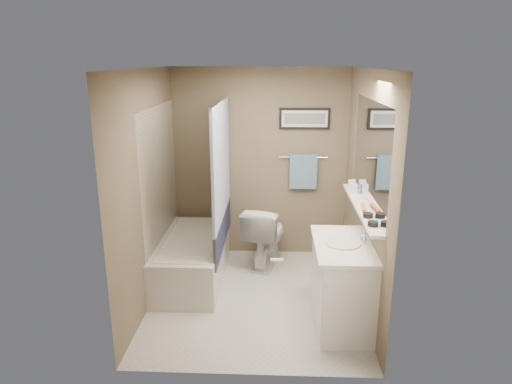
{
  "coord_description": "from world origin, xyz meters",
  "views": [
    {
      "loc": [
        0.2,
        -4.41,
        2.48
      ],
      "look_at": [
        0.0,
        0.15,
        1.15
      ],
      "focal_mm": 32.0,
      "sensor_mm": 36.0,
      "label": 1
    }
  ],
  "objects_px": {
    "candle_bowl_near": "(373,224)",
    "candle_bowl_far": "(368,215)",
    "toilet": "(265,235)",
    "vanity": "(342,286)",
    "soap_bottle": "(354,186)",
    "hair_brush_front": "(364,208)",
    "glass_jar": "(352,185)",
    "bathtub": "(193,259)"
  },
  "relations": [
    {
      "from": "glass_jar",
      "to": "soap_bottle",
      "type": "relative_size",
      "value": 0.68
    },
    {
      "from": "toilet",
      "to": "hair_brush_front",
      "type": "height_order",
      "value": "hair_brush_front"
    },
    {
      "from": "toilet",
      "to": "soap_bottle",
      "type": "xyz_separation_m",
      "value": [
        0.95,
        -0.58,
        0.8
      ]
    },
    {
      "from": "bathtub",
      "to": "candle_bowl_near",
      "type": "xyz_separation_m",
      "value": [
        1.79,
        -1.14,
        0.89
      ]
    },
    {
      "from": "bathtub",
      "to": "toilet",
      "type": "bearing_deg",
      "value": 28.27
    },
    {
      "from": "glass_jar",
      "to": "soap_bottle",
      "type": "height_order",
      "value": "soap_bottle"
    },
    {
      "from": "hair_brush_front",
      "to": "glass_jar",
      "type": "distance_m",
      "value": 0.72
    },
    {
      "from": "vanity",
      "to": "hair_brush_front",
      "type": "bearing_deg",
      "value": 41.5
    },
    {
      "from": "hair_brush_front",
      "to": "candle_bowl_near",
      "type": "bearing_deg",
      "value": -90.0
    },
    {
      "from": "hair_brush_front",
      "to": "bathtub",
      "type": "bearing_deg",
      "value": 158.51
    },
    {
      "from": "toilet",
      "to": "candle_bowl_near",
      "type": "xyz_separation_m",
      "value": [
        0.95,
        -1.58,
        0.75
      ]
    },
    {
      "from": "toilet",
      "to": "vanity",
      "type": "xyz_separation_m",
      "value": [
        0.76,
        -1.32,
        0.01
      ]
    },
    {
      "from": "vanity",
      "to": "hair_brush_front",
      "type": "relative_size",
      "value": 4.09
    },
    {
      "from": "candle_bowl_near",
      "to": "soap_bottle",
      "type": "height_order",
      "value": "soap_bottle"
    },
    {
      "from": "toilet",
      "to": "vanity",
      "type": "height_order",
      "value": "vanity"
    },
    {
      "from": "toilet",
      "to": "hair_brush_front",
      "type": "relative_size",
      "value": 3.52
    },
    {
      "from": "toilet",
      "to": "soap_bottle",
      "type": "height_order",
      "value": "soap_bottle"
    },
    {
      "from": "candle_bowl_far",
      "to": "hair_brush_front",
      "type": "xyz_separation_m",
      "value": [
        0.0,
        0.22,
        0.0
      ]
    },
    {
      "from": "vanity",
      "to": "candle_bowl_far",
      "type": "distance_m",
      "value": 0.76
    },
    {
      "from": "vanity",
      "to": "candle_bowl_near",
      "type": "relative_size",
      "value": 10.0
    },
    {
      "from": "candle_bowl_far",
      "to": "soap_bottle",
      "type": "bearing_deg",
      "value": 90.0
    },
    {
      "from": "vanity",
      "to": "candle_bowl_near",
      "type": "height_order",
      "value": "candle_bowl_near"
    },
    {
      "from": "vanity",
      "to": "hair_brush_front",
      "type": "distance_m",
      "value": 0.78
    },
    {
      "from": "candle_bowl_near",
      "to": "glass_jar",
      "type": "height_order",
      "value": "glass_jar"
    },
    {
      "from": "soap_bottle",
      "to": "candle_bowl_near",
      "type": "bearing_deg",
      "value": -90.0
    },
    {
      "from": "soap_bottle",
      "to": "vanity",
      "type": "bearing_deg",
      "value": -104.07
    },
    {
      "from": "toilet",
      "to": "candle_bowl_far",
      "type": "height_order",
      "value": "candle_bowl_far"
    },
    {
      "from": "toilet",
      "to": "bathtub",
      "type": "bearing_deg",
      "value": 42.12
    },
    {
      "from": "candle_bowl_far",
      "to": "hair_brush_front",
      "type": "distance_m",
      "value": 0.22
    },
    {
      "from": "hair_brush_front",
      "to": "soap_bottle",
      "type": "xyz_separation_m",
      "value": [
        0.0,
        0.57,
        0.05
      ]
    },
    {
      "from": "candle_bowl_near",
      "to": "soap_bottle",
      "type": "distance_m",
      "value": 1.0
    },
    {
      "from": "bathtub",
      "to": "candle_bowl_near",
      "type": "bearing_deg",
      "value": -32.34
    },
    {
      "from": "bathtub",
      "to": "soap_bottle",
      "type": "xyz_separation_m",
      "value": [
        1.79,
        -0.13,
        0.94
      ]
    },
    {
      "from": "vanity",
      "to": "candle_bowl_near",
      "type": "xyz_separation_m",
      "value": [
        0.19,
        -0.26,
        0.73
      ]
    },
    {
      "from": "glass_jar",
      "to": "hair_brush_front",
      "type": "bearing_deg",
      "value": -90.0
    },
    {
      "from": "vanity",
      "to": "glass_jar",
      "type": "distance_m",
      "value": 1.19
    },
    {
      "from": "candle_bowl_near",
      "to": "candle_bowl_far",
      "type": "bearing_deg",
      "value": 90.0
    },
    {
      "from": "glass_jar",
      "to": "soap_bottle",
      "type": "bearing_deg",
      "value": -90.0
    },
    {
      "from": "candle_bowl_near",
      "to": "hair_brush_front",
      "type": "bearing_deg",
      "value": 90.0
    },
    {
      "from": "hair_brush_front",
      "to": "vanity",
      "type": "bearing_deg",
      "value": -137.41
    },
    {
      "from": "bathtub",
      "to": "candle_bowl_far",
      "type": "height_order",
      "value": "candle_bowl_far"
    },
    {
      "from": "candle_bowl_far",
      "to": "glass_jar",
      "type": "xyz_separation_m",
      "value": [
        0.0,
        0.93,
        0.03
      ]
    }
  ]
}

